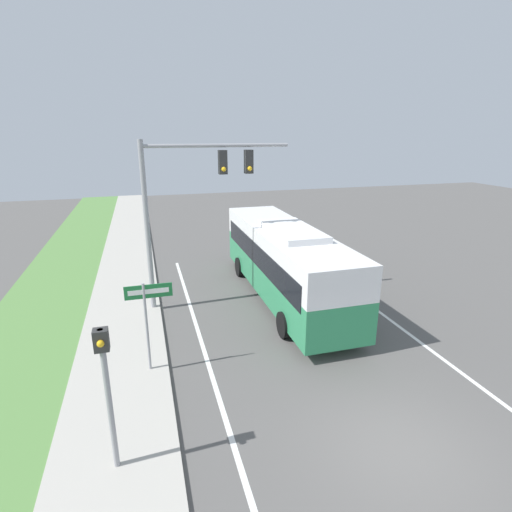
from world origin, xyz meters
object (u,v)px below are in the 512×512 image
Objects in this scene: bus at (285,258)px; signal_gantry at (189,192)px; pedestrian_signal at (106,379)px; street_sign at (148,311)px.

signal_gantry reaches higher than bus.
bus is at bearing -5.66° from signal_gantry.
bus is at bearing 49.57° from pedestrian_signal.
bus is 10.09m from pedestrian_signal.
bus is 7.02m from street_sign.
signal_gantry is 8.85m from pedestrian_signal.
signal_gantry is 2.33× the size of street_sign.
pedestrian_signal is (-2.74, -8.05, -2.46)m from signal_gantry.
signal_gantry is 5.59m from street_sign.
signal_gantry is at bearing 67.40° from street_sign.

